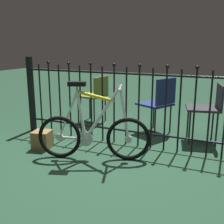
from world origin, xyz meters
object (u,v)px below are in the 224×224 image
object	(u,v)px
chair_olive	(95,94)
bicycle	(93,133)
display_crate	(42,140)
chair_navy	(159,100)
chair_charcoal	(209,106)

from	to	relation	value
chair_olive	bicycle	bearing A→B (deg)	-63.44
chair_olive	display_crate	xyz separation A→B (m)	(-0.07, -1.38, -0.39)
bicycle	chair_navy	bearing A→B (deg)	70.62
bicycle	chair_olive	world-z (taller)	bicycle
chair_olive	chair_navy	bearing A→B (deg)	-7.13
bicycle	display_crate	world-z (taller)	bicycle
chair_navy	display_crate	distance (m)	1.79
chair_navy	chair_olive	world-z (taller)	chair_navy
chair_olive	chair_charcoal	bearing A→B (deg)	-7.33
bicycle	chair_olive	size ratio (longest dim) A/B	1.58
chair_charcoal	chair_navy	bearing A→B (deg)	172.34
bicycle	chair_olive	distance (m)	1.60
chair_navy	display_crate	world-z (taller)	chair_navy
bicycle	display_crate	size ratio (longest dim) A/B	5.49
chair_charcoal	display_crate	size ratio (longest dim) A/B	3.50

